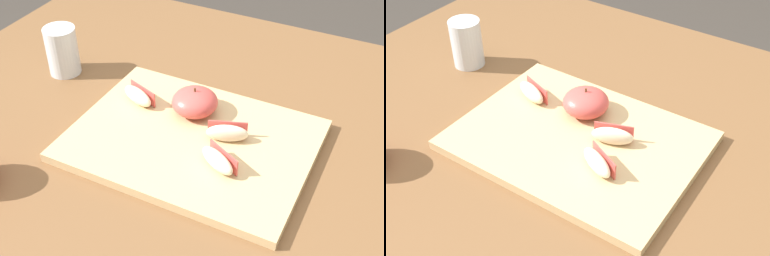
% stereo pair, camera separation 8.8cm
% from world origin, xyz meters
% --- Properties ---
extents(dining_table, '(1.31, 0.95, 0.73)m').
position_xyz_m(dining_table, '(0.00, 0.00, 0.64)').
color(dining_table, brown).
rests_on(dining_table, ground_plane).
extents(cutting_board, '(0.43, 0.32, 0.02)m').
position_xyz_m(cutting_board, '(-0.03, -0.05, 0.74)').
color(cutting_board, tan).
rests_on(cutting_board, dining_table).
extents(apple_half_skin_up, '(0.09, 0.09, 0.06)m').
position_xyz_m(apple_half_skin_up, '(-0.06, 0.02, 0.78)').
color(apple_half_skin_up, '#D14C47').
rests_on(apple_half_skin_up, cutting_board).
extents(apple_wedge_back, '(0.08, 0.05, 0.03)m').
position_xyz_m(apple_wedge_back, '(-0.17, -0.01, 0.77)').
color(apple_wedge_back, beige).
rests_on(apple_wedge_back, cutting_board).
extents(apple_wedge_middle, '(0.08, 0.06, 0.03)m').
position_xyz_m(apple_wedge_middle, '(0.04, -0.10, 0.77)').
color(apple_wedge_middle, beige).
rests_on(apple_wedge_middle, cutting_board).
extents(apple_wedge_front, '(0.08, 0.05, 0.03)m').
position_xyz_m(apple_wedge_front, '(0.03, -0.03, 0.77)').
color(apple_wedge_front, beige).
rests_on(apple_wedge_front, cutting_board).
extents(drinking_glass_water, '(0.07, 0.07, 0.10)m').
position_xyz_m(drinking_glass_water, '(-0.39, 0.04, 0.79)').
color(drinking_glass_water, silver).
rests_on(drinking_glass_water, dining_table).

